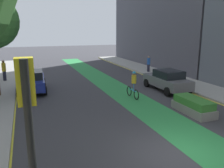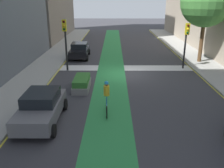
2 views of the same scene
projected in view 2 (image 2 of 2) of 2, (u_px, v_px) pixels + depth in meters
ground_plane at (127, 74)px, 20.29m from camera, size 120.00×120.00×0.00m
bike_lane_paint at (111, 74)px, 20.30m from camera, size 2.40×60.00×0.01m
crosswalk_band at (126, 68)px, 22.17m from camera, size 12.00×1.80×0.01m
sidewalk_left at (216, 74)px, 20.21m from camera, size 3.00×60.00×0.15m
curb_stripe_left at (198, 74)px, 20.24m from camera, size 0.16×60.00×0.01m
sidewalk_right at (38, 73)px, 20.32m from camera, size 3.00×60.00×0.15m
curb_stripe_right at (55, 74)px, 20.33m from camera, size 0.16×60.00×0.01m
traffic_signal_near_right at (65, 36)px, 20.32m from camera, size 0.35×0.52×4.39m
traffic_signal_near_left at (186, 37)px, 21.04m from camera, size 0.35×0.52×4.02m
car_black_right_near at (80, 50)px, 25.77m from camera, size 2.10×4.24×1.57m
car_grey_right_far at (41, 107)px, 12.29m from camera, size 2.05×4.22×1.57m
cyclist_in_lane at (107, 97)px, 13.13m from camera, size 0.32×1.73×1.86m
street_tree_near at (206, 2)px, 22.00m from camera, size 4.64×4.64×7.93m
median_planter at (82, 83)px, 16.93m from camera, size 1.10×2.63×0.85m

